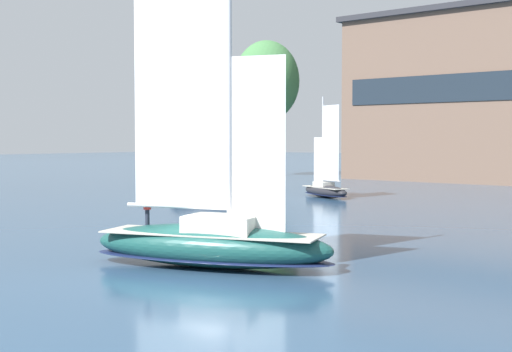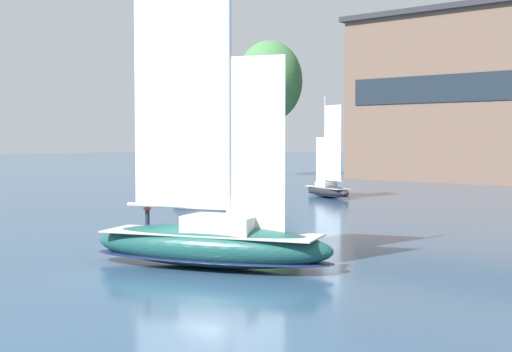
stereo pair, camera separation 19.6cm
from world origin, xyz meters
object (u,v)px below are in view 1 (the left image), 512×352
object	(u,v)px
sailboat_moored_far_slip	(213,194)
tree_shore_right	(267,81)
sailboat_moored_mid_channel	(325,189)
sailboat_main	(211,240)

from	to	relation	value
sailboat_moored_far_slip	tree_shore_right	bearing A→B (deg)	123.23
sailboat_moored_mid_channel	sailboat_moored_far_slip	size ratio (longest dim) A/B	0.86
sailboat_main	sailboat_moored_far_slip	bearing A→B (deg)	133.62
tree_shore_right	sailboat_moored_mid_channel	distance (m)	39.54
sailboat_main	sailboat_moored_mid_channel	distance (m)	37.07
tree_shore_right	sailboat_moored_mid_channel	world-z (taller)	tree_shore_right
tree_shore_right	sailboat_moored_far_slip	xyz separation A→B (m)	(23.42, -35.74, -12.98)
sailboat_moored_mid_channel	tree_shore_right	bearing A→B (deg)	137.93
tree_shore_right	sailboat_main	bearing A→B (deg)	-52.42
sailboat_moored_mid_channel	sailboat_moored_far_slip	distance (m)	11.55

